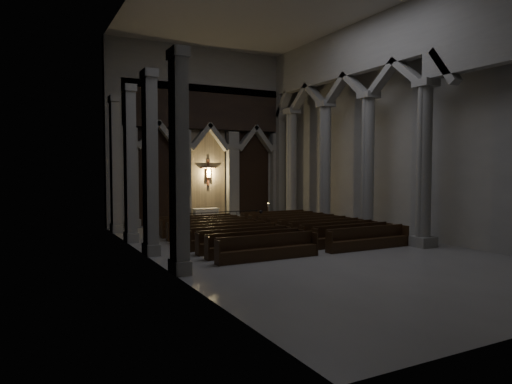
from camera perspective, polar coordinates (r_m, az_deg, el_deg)
room at (r=22.06m, az=5.53°, el=12.88°), size 24.00×24.10×12.00m
sanctuary_wall at (r=32.15m, az=-5.90°, el=7.99°), size 14.00×0.77×12.00m
right_arcade at (r=26.44m, az=14.15°, el=11.65°), size 1.00×24.00×12.00m
left_pilasters at (r=22.30m, az=-14.38°, el=3.16°), size 0.60×13.00×8.03m
sanctuary_step at (r=31.38m, az=-5.20°, el=-3.85°), size 8.50×2.60×0.15m
altar at (r=31.36m, az=-6.32°, el=-2.87°), size 1.80×0.72×0.92m
altar_rail at (r=29.98m, az=-4.14°, el=-3.04°), size 5.07×0.09×1.00m
candle_stand_left at (r=28.83m, az=-10.35°, el=-3.96°), size 0.21×0.21×1.24m
candle_stand_right at (r=31.74m, az=1.51°, el=-3.21°), size 0.23×0.23×1.38m
pews at (r=24.24m, az=2.01°, el=-5.23°), size 10.08×9.37×1.04m
worshipper at (r=28.07m, az=0.66°, el=-3.53°), size 0.45×0.30×1.24m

